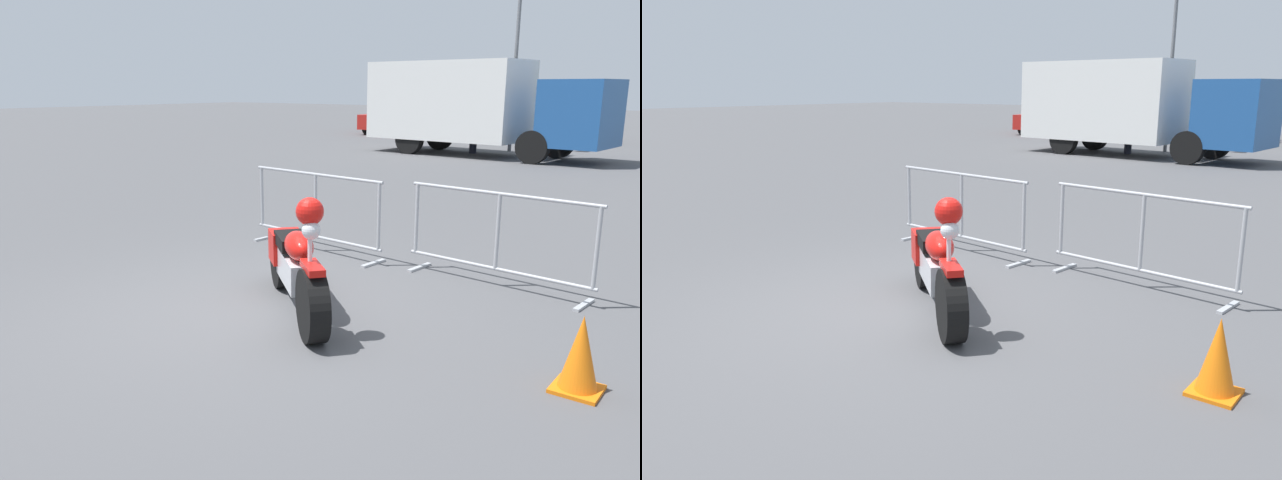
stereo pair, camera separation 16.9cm
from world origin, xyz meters
The scene contains 12 objects.
ground_plane centered at (0.00, 0.00, 0.00)m, with size 120.00×120.00×0.00m, color #4C4C4F.
motorcycle centered at (0.39, 0.33, 0.48)m, with size 1.84×1.58×1.27m.
crowd_barrier_near centered at (-0.88, 2.30, 0.55)m, with size 2.24×0.64×1.07m.
crowd_barrier_far centered at (1.67, 2.30, 0.55)m, with size 2.24×0.64×1.07m.
box_truck centered at (-4.30, 15.01, 1.64)m, with size 7.84×2.79×2.98m.
parked_car_red centered at (-11.48, 22.04, 0.71)m, with size 2.11×4.28×1.40m.
parked_car_silver centered at (-8.56, 22.16, 0.73)m, with size 2.16×4.38×1.43m.
parked_car_green centered at (-5.65, 22.26, 0.69)m, with size 2.04×4.14×1.35m.
parked_car_white centered at (-2.73, 22.34, 0.71)m, with size 2.13×4.31×1.41m.
pedestrian centered at (-4.50, 15.62, 0.92)m, with size 0.44×0.44×1.69m.
traffic_cone centered at (3.13, 0.27, 0.29)m, with size 0.34×0.34×0.59m.
street_lamp centered at (-3.73, 16.93, 3.71)m, with size 0.36×0.70×5.68m.
Camera 1 is at (4.17, -4.22, 2.19)m, focal length 35.00 mm.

